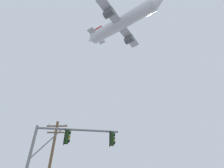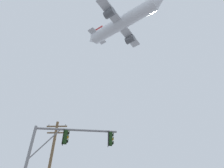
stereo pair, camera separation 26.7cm
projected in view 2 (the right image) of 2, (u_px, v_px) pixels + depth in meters
The scene contains 3 objects.
signal_pole_near at pixel (61, 150), 11.53m from camera, with size 5.66×1.08×6.18m.
utility_pole at pixel (50, 165), 16.77m from camera, with size 2.20×0.28×9.18m.
airplane at pixel (122, 23), 53.48m from camera, with size 23.93×18.49×7.26m.
Camera 2 is at (-0.99, -3.82, 1.60)m, focal length 28.38 mm.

